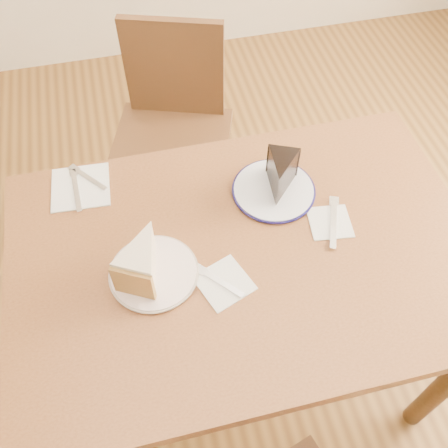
% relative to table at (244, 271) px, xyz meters
% --- Properties ---
extents(ground, '(4.00, 4.00, 0.00)m').
position_rel_table_xyz_m(ground, '(0.00, 0.00, -0.65)').
color(ground, '#4C3014').
rests_on(ground, ground).
extents(table, '(1.20, 0.80, 0.75)m').
position_rel_table_xyz_m(table, '(0.00, 0.00, 0.00)').
color(table, '#502B15').
rests_on(table, ground).
extents(chair_far, '(0.55, 0.55, 0.87)m').
position_rel_table_xyz_m(chair_far, '(-0.08, 0.75, -0.16)').
color(chair_far, '#382010').
rests_on(chair_far, ground).
extents(plate_cream, '(0.21, 0.21, 0.01)m').
position_rel_table_xyz_m(plate_cream, '(-0.24, -0.01, 0.10)').
color(plate_cream, white).
rests_on(plate_cream, table).
extents(plate_navy, '(0.22, 0.22, 0.01)m').
position_rel_table_xyz_m(plate_navy, '(0.13, 0.17, 0.10)').
color(plate_navy, white).
rests_on(plate_navy, table).
extents(carrot_cake, '(0.15, 0.17, 0.09)m').
position_rel_table_xyz_m(carrot_cake, '(-0.25, -0.00, 0.16)').
color(carrot_cake, white).
rests_on(carrot_cake, plate_cream).
extents(chocolate_cake, '(0.13, 0.14, 0.09)m').
position_rel_table_xyz_m(chocolate_cake, '(0.14, 0.17, 0.16)').
color(chocolate_cake, black).
rests_on(chocolate_cake, plate_navy).
extents(napkin_cream, '(0.15, 0.15, 0.00)m').
position_rel_table_xyz_m(napkin_cream, '(-0.07, -0.08, 0.10)').
color(napkin_cream, white).
rests_on(napkin_cream, table).
extents(napkin_navy, '(0.12, 0.12, 0.00)m').
position_rel_table_xyz_m(napkin_navy, '(0.24, 0.03, 0.10)').
color(napkin_navy, white).
rests_on(napkin_navy, table).
extents(napkin_spare, '(0.17, 0.17, 0.00)m').
position_rel_table_xyz_m(napkin_spare, '(-0.39, 0.31, 0.10)').
color(napkin_spare, white).
rests_on(napkin_spare, table).
extents(fork_cream, '(0.10, 0.11, 0.00)m').
position_rel_table_xyz_m(fork_cream, '(-0.09, -0.07, 0.10)').
color(fork_cream, silver).
rests_on(fork_cream, napkin_cream).
extents(knife_navy, '(0.08, 0.16, 0.00)m').
position_rel_table_xyz_m(knife_navy, '(0.25, 0.03, 0.10)').
color(knife_navy, silver).
rests_on(knife_navy, napkin_navy).
extents(fork_spare, '(0.10, 0.12, 0.00)m').
position_rel_table_xyz_m(fork_spare, '(-0.37, 0.34, 0.10)').
color(fork_spare, silver).
rests_on(fork_spare, napkin_spare).
extents(knife_spare, '(0.02, 0.16, 0.00)m').
position_rel_table_xyz_m(knife_spare, '(-0.41, 0.30, 0.10)').
color(knife_spare, silver).
rests_on(knife_spare, napkin_spare).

